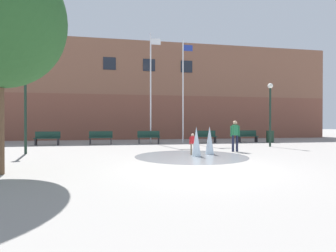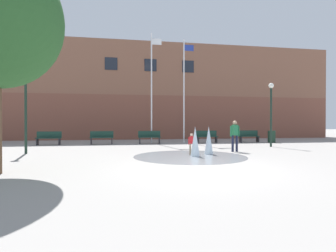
{
  "view_description": "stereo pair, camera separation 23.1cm",
  "coord_description": "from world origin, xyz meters",
  "px_view_note": "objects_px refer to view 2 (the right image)",
  "views": [
    {
      "loc": [
        -2.58,
        -8.09,
        1.45
      ],
      "look_at": [
        0.15,
        6.83,
        1.3
      ],
      "focal_mm": 28.0,
      "sensor_mm": 36.0,
      "label": 1
    },
    {
      "loc": [
        -2.36,
        -8.13,
        1.45
      ],
      "look_at": [
        0.15,
        6.83,
        1.3
      ],
      "focal_mm": 28.0,
      "sensor_mm": 36.0,
      "label": 2
    }
  ],
  "objects_px": {
    "park_bench_center": "(207,136)",
    "flagpole_right": "(184,88)",
    "flagpole_left": "(152,85)",
    "lamp_post_left_lane": "(26,99)",
    "park_bench_far_left": "(49,138)",
    "trash_can": "(272,137)",
    "adult_in_red": "(235,134)",
    "park_bench_under_left_flagpole": "(149,137)",
    "lamp_post_right_lane": "(271,105)",
    "park_bench_far_right": "(249,136)",
    "park_bench_left_of_flagpoles": "(102,137)",
    "child_running": "(192,142)"
  },
  "relations": [
    {
      "from": "park_bench_center",
      "to": "flagpole_right",
      "type": "distance_m",
      "value": 4.04
    },
    {
      "from": "flagpole_left",
      "to": "lamp_post_left_lane",
      "type": "distance_m",
      "value": 9.05
    },
    {
      "from": "park_bench_far_left",
      "to": "trash_can",
      "type": "distance_m",
      "value": 16.04
    },
    {
      "from": "park_bench_center",
      "to": "adult_in_red",
      "type": "relative_size",
      "value": 1.01
    },
    {
      "from": "park_bench_under_left_flagpole",
      "to": "flagpole_left",
      "type": "height_order",
      "value": "flagpole_left"
    },
    {
      "from": "adult_in_red",
      "to": "lamp_post_right_lane",
      "type": "relative_size",
      "value": 0.4
    },
    {
      "from": "park_bench_far_right",
      "to": "adult_in_red",
      "type": "height_order",
      "value": "adult_in_red"
    },
    {
      "from": "trash_can",
      "to": "park_bench_left_of_flagpoles",
      "type": "bearing_deg",
      "value": 177.59
    },
    {
      "from": "park_bench_far_left",
      "to": "trash_can",
      "type": "bearing_deg",
      "value": -1.64
    },
    {
      "from": "flagpole_left",
      "to": "flagpole_right",
      "type": "xyz_separation_m",
      "value": [
        2.46,
        -0.0,
        -0.17
      ]
    },
    {
      "from": "lamp_post_left_lane",
      "to": "trash_can",
      "type": "xyz_separation_m",
      "value": [
        15.66,
        4.77,
        -2.16
      ]
    },
    {
      "from": "adult_in_red",
      "to": "trash_can",
      "type": "height_order",
      "value": "adult_in_red"
    },
    {
      "from": "park_bench_center",
      "to": "trash_can",
      "type": "distance_m",
      "value": 4.95
    },
    {
      "from": "park_bench_far_left",
      "to": "flagpole_left",
      "type": "height_order",
      "value": "flagpole_left"
    },
    {
      "from": "park_bench_left_of_flagpoles",
      "to": "lamp_post_right_lane",
      "type": "bearing_deg",
      "value": -19.99
    },
    {
      "from": "park_bench_under_left_flagpole",
      "to": "flagpole_left",
      "type": "distance_m",
      "value": 3.9
    },
    {
      "from": "lamp_post_left_lane",
      "to": "lamp_post_right_lane",
      "type": "xyz_separation_m",
      "value": [
        13.62,
        1.46,
        -0.03
      ]
    },
    {
      "from": "lamp_post_right_lane",
      "to": "flagpole_right",
      "type": "bearing_deg",
      "value": 135.53
    },
    {
      "from": "adult_in_red",
      "to": "flagpole_left",
      "type": "bearing_deg",
      "value": 26.86
    },
    {
      "from": "park_bench_center",
      "to": "park_bench_far_right",
      "type": "height_order",
      "value": "same"
    },
    {
      "from": "park_bench_far_right",
      "to": "park_bench_under_left_flagpole",
      "type": "bearing_deg",
      "value": -179.09
    },
    {
      "from": "adult_in_red",
      "to": "flagpole_left",
      "type": "relative_size",
      "value": 0.2
    },
    {
      "from": "park_bench_center",
      "to": "park_bench_far_left",
      "type": "bearing_deg",
      "value": -179.39
    },
    {
      "from": "park_bench_far_right",
      "to": "child_running",
      "type": "bearing_deg",
      "value": -131.75
    },
    {
      "from": "park_bench_center",
      "to": "lamp_post_right_lane",
      "type": "distance_m",
      "value": 5.26
    },
    {
      "from": "flagpole_left",
      "to": "park_bench_left_of_flagpoles",
      "type": "bearing_deg",
      "value": -170.9
    },
    {
      "from": "child_running",
      "to": "flagpole_right",
      "type": "xyz_separation_m",
      "value": [
        1.44,
        7.68,
        3.57
      ]
    },
    {
      "from": "child_running",
      "to": "lamp_post_left_lane",
      "type": "xyz_separation_m",
      "value": [
        -7.7,
        1.82,
        2.03
      ]
    },
    {
      "from": "park_bench_far_left",
      "to": "park_bench_center",
      "type": "xyz_separation_m",
      "value": [
        11.12,
        0.12,
        0.0
      ]
    },
    {
      "from": "lamp_post_right_lane",
      "to": "adult_in_red",
      "type": "bearing_deg",
      "value": -145.77
    },
    {
      "from": "park_bench_far_right",
      "to": "lamp_post_left_lane",
      "type": "xyz_separation_m",
      "value": [
        -14.11,
        -5.37,
        2.13
      ]
    },
    {
      "from": "park_bench_far_left",
      "to": "park_bench_under_left_flagpole",
      "type": "bearing_deg",
      "value": 0.19
    },
    {
      "from": "park_bench_far_left",
      "to": "lamp_post_right_lane",
      "type": "distance_m",
      "value": 14.64
    },
    {
      "from": "park_bench_left_of_flagpoles",
      "to": "flagpole_right",
      "type": "relative_size",
      "value": 0.21
    },
    {
      "from": "park_bench_center",
      "to": "trash_can",
      "type": "height_order",
      "value": "park_bench_center"
    },
    {
      "from": "adult_in_red",
      "to": "lamp_post_left_lane",
      "type": "height_order",
      "value": "lamp_post_left_lane"
    },
    {
      "from": "park_bench_far_right",
      "to": "child_running",
      "type": "xyz_separation_m",
      "value": [
        -6.41,
        -7.19,
        0.1
      ]
    },
    {
      "from": "park_bench_under_left_flagpole",
      "to": "adult_in_red",
      "type": "bearing_deg",
      "value": -58.16
    },
    {
      "from": "child_running",
      "to": "adult_in_red",
      "type": "bearing_deg",
      "value": -71.96
    },
    {
      "from": "park_bench_left_of_flagpoles",
      "to": "park_bench_center",
      "type": "xyz_separation_m",
      "value": [
        7.65,
        0.05,
        0.0
      ]
    },
    {
      "from": "park_bench_left_of_flagpoles",
      "to": "park_bench_far_right",
      "type": "relative_size",
      "value": 1.0
    },
    {
      "from": "park_bench_center",
      "to": "park_bench_far_right",
      "type": "bearing_deg",
      "value": 0.45
    },
    {
      "from": "lamp_post_left_lane",
      "to": "child_running",
      "type": "bearing_deg",
      "value": -13.28
    },
    {
      "from": "park_bench_under_left_flagpole",
      "to": "trash_can",
      "type": "height_order",
      "value": "park_bench_under_left_flagpole"
    },
    {
      "from": "park_bench_left_of_flagpoles",
      "to": "park_bench_center",
      "type": "bearing_deg",
      "value": 0.37
    },
    {
      "from": "park_bench_center",
      "to": "park_bench_left_of_flagpoles",
      "type": "bearing_deg",
      "value": -179.63
    },
    {
      "from": "park_bench_far_left",
      "to": "lamp_post_right_lane",
      "type": "bearing_deg",
      "value": -15.05
    },
    {
      "from": "park_bench_under_left_flagpole",
      "to": "park_bench_center",
      "type": "height_order",
      "value": "same"
    },
    {
      "from": "park_bench_left_of_flagpoles",
      "to": "adult_in_red",
      "type": "distance_m",
      "value": 9.42
    },
    {
      "from": "child_running",
      "to": "lamp_post_right_lane",
      "type": "height_order",
      "value": "lamp_post_right_lane"
    }
  ]
}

